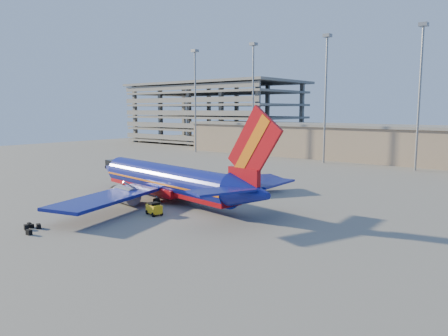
% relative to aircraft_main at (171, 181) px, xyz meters
% --- Properties ---
extents(ground, '(220.00, 220.00, 0.00)m').
position_rel_aircraft_main_xyz_m(ground, '(1.56, 5.30, -2.70)').
color(ground, slate).
rests_on(ground, ground).
extents(terminal_building, '(122.00, 16.00, 8.50)m').
position_rel_aircraft_main_xyz_m(terminal_building, '(11.56, 63.30, 1.62)').
color(terminal_building, gray).
rests_on(terminal_building, ground).
extents(parking_garage, '(62.00, 32.00, 21.40)m').
position_rel_aircraft_main_xyz_m(parking_garage, '(-60.44, 79.35, 9.03)').
color(parking_garage, slate).
rests_on(parking_garage, ground).
extents(light_mast_row, '(101.60, 1.60, 28.65)m').
position_rel_aircraft_main_xyz_m(light_mast_row, '(6.56, 51.30, 14.85)').
color(light_mast_row, gray).
rests_on(light_mast_row, ground).
extents(aircraft_main, '(37.17, 35.52, 12.63)m').
position_rel_aircraft_main_xyz_m(aircraft_main, '(0.00, 0.00, 0.00)').
color(aircraft_main, navy).
rests_on(aircraft_main, ground).
extents(baggage_tug, '(2.31, 1.72, 1.48)m').
position_rel_aircraft_main_xyz_m(baggage_tug, '(4.11, -6.65, -1.93)').
color(baggage_tug, yellow).
rests_on(baggage_tug, ground).
extents(luggage_pile, '(3.30, 2.26, 0.52)m').
position_rel_aircraft_main_xyz_m(luggage_pile, '(-0.78, -18.90, -2.45)').
color(luggage_pile, black).
rests_on(luggage_pile, ground).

